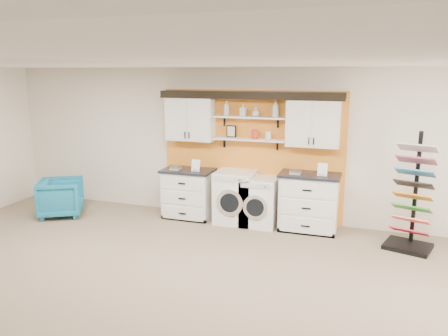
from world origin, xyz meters
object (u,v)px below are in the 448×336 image
(dryer, at_px, (260,201))
(base_cabinet_right, at_px, (309,202))
(base_cabinet_left, at_px, (189,193))
(sample_rack, at_px, (411,214))
(washer, at_px, (235,197))
(armchair, at_px, (61,197))

(dryer, bearing_deg, base_cabinet_right, 0.22)
(base_cabinet_left, distance_m, sample_rack, 3.89)
(dryer, xyz_separation_m, sample_rack, (2.49, -0.32, 0.13))
(washer, relative_size, armchair, 1.22)
(armchair, bearing_deg, sample_rack, -115.46)
(base_cabinet_right, bearing_deg, base_cabinet_left, 180.00)
(sample_rack, bearing_deg, armchair, -159.54)
(base_cabinet_left, height_order, sample_rack, sample_rack)
(sample_rack, distance_m, armchair, 6.26)
(base_cabinet_left, xyz_separation_m, washer, (0.92, -0.00, 0.01))
(dryer, height_order, armchair, dryer)
(base_cabinet_left, xyz_separation_m, armchair, (-2.36, -0.69, -0.11))
(dryer, distance_m, armchair, 3.81)
(base_cabinet_right, distance_m, sample_rack, 1.65)
(sample_rack, bearing_deg, base_cabinet_right, -174.14)
(base_cabinet_right, xyz_separation_m, armchair, (-4.62, -0.69, -0.15))
(base_cabinet_left, xyz_separation_m, dryer, (1.39, -0.00, -0.03))
(washer, xyz_separation_m, armchair, (-3.29, -0.69, -0.12))
(washer, bearing_deg, base_cabinet_left, 179.79)
(washer, relative_size, sample_rack, 0.52)
(washer, bearing_deg, armchair, -168.21)
(armchair, bearing_deg, base_cabinet_right, -110.36)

